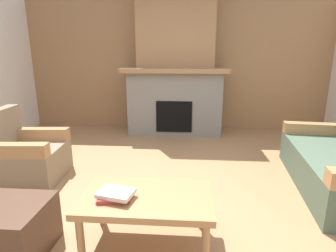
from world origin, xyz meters
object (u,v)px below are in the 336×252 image
Objects in this scene: fireplace at (175,71)px; armchair at (25,156)px; ottoman at (12,230)px; coffee_table at (147,202)px.

fireplace is 3.18× the size of armchair.
fireplace is 3.75m from ottoman.
armchair is 0.85× the size of coffee_table.
fireplace reaches higher than coffee_table.
coffee_table is 1.02m from ottoman.
fireplace is 2.70× the size of coffee_table.
coffee_table is 1.92× the size of ottoman.
fireplace is 3.38m from coffee_table.
ottoman is at bearing -62.55° from armchair.
coffee_table is (-0.05, -3.29, -0.79)m from fireplace.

